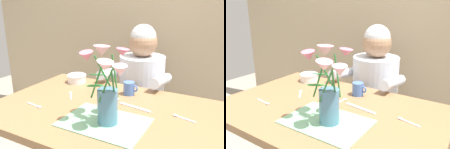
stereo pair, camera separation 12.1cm
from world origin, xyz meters
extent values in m
cube|color=tan|center=(0.00, 1.05, 1.25)|extent=(4.00, 0.10, 2.50)
cube|color=olive|center=(0.00, 0.00, 0.72)|extent=(1.20, 0.80, 0.04)
cylinder|color=olive|center=(-0.54, 0.34, 0.35)|extent=(0.06, 0.06, 0.70)
cylinder|color=#4C4C56|center=(-0.01, 0.62, 0.20)|extent=(0.30, 0.30, 0.40)
cylinder|color=silver|center=(-0.01, 0.62, 0.65)|extent=(0.34, 0.34, 0.50)
sphere|color=#A37A5B|center=(-0.01, 0.62, 1.00)|extent=(0.21, 0.21, 0.21)
sphere|color=silver|center=(-0.01, 0.62, 1.04)|extent=(0.19, 0.19, 0.19)
cylinder|color=silver|center=(-0.20, 0.48, 0.78)|extent=(0.07, 0.33, 0.12)
cylinder|color=silver|center=(0.18, 0.48, 0.78)|extent=(0.07, 0.33, 0.12)
cube|color=#7AB289|center=(0.09, -0.13, 0.74)|extent=(0.40, 0.28, 0.00)
cylinder|color=teal|center=(0.10, -0.13, 0.82)|extent=(0.09, 0.09, 0.17)
cylinder|color=#2D7533|center=(0.14, -0.14, 0.93)|extent=(0.02, 0.03, 0.15)
cone|color=pink|center=(0.17, -0.15, 1.01)|extent=(0.09, 0.10, 0.06)
sphere|color=#E5D14C|center=(0.17, -0.15, 1.01)|extent=(0.02, 0.02, 0.02)
cylinder|color=#2D7533|center=(0.12, -0.08, 0.96)|extent=(0.04, 0.01, 0.20)
cone|color=#DB6684|center=(0.13, -0.03, 1.06)|extent=(0.09, 0.09, 0.04)
sphere|color=#E5D14C|center=(0.13, -0.03, 1.07)|extent=(0.02, 0.02, 0.02)
cylinder|color=#2D7533|center=(0.07, -0.10, 0.96)|extent=(0.07, 0.07, 0.20)
cone|color=pink|center=(0.04, -0.07, 1.07)|extent=(0.11, 0.11, 0.05)
sphere|color=#E5D14C|center=(0.04, -0.07, 1.07)|extent=(0.02, 0.02, 0.02)
cylinder|color=#2D7533|center=(0.06, -0.15, 0.96)|extent=(0.07, 0.01, 0.19)
cone|color=#DB6684|center=(0.02, -0.17, 1.06)|extent=(0.07, 0.07, 0.05)
sphere|color=#E5D14C|center=(0.02, -0.17, 1.06)|extent=(0.02, 0.02, 0.02)
cylinder|color=#2D7533|center=(0.12, -0.16, 0.95)|extent=(0.07, 0.03, 0.17)
cone|color=pink|center=(0.13, -0.20, 1.04)|extent=(0.10, 0.09, 0.05)
sphere|color=#E5D14C|center=(0.13, -0.20, 1.04)|extent=(0.02, 0.02, 0.02)
ellipsoid|color=#2D7533|center=(0.07, -0.18, 0.94)|extent=(0.08, 0.10, 0.02)
ellipsoid|color=#2D7533|center=(0.04, -0.12, 0.97)|extent=(0.10, 0.05, 0.03)
cylinder|color=white|center=(-0.38, 0.29, 0.77)|extent=(0.13, 0.13, 0.05)
torus|color=white|center=(-0.38, 0.29, 0.79)|extent=(0.14, 0.14, 0.01)
cube|color=silver|center=(0.15, 0.09, 0.74)|extent=(0.19, 0.05, 0.00)
cylinder|color=#476BB7|center=(0.04, 0.25, 0.78)|extent=(0.07, 0.07, 0.08)
torus|color=#476BB7|center=(0.08, 0.25, 0.78)|extent=(0.04, 0.01, 0.04)
cube|color=silver|center=(-0.36, -0.14, 0.74)|extent=(0.10, 0.02, 0.00)
ellipsoid|color=silver|center=(-0.31, -0.15, 0.74)|extent=(0.03, 0.02, 0.01)
cube|color=silver|center=(0.01, 0.09, 0.74)|extent=(0.03, 0.10, 0.00)
ellipsoid|color=silver|center=(0.02, 0.14, 0.74)|extent=(0.03, 0.03, 0.01)
cube|color=silver|center=(0.42, 0.08, 0.74)|extent=(0.10, 0.04, 0.00)
ellipsoid|color=silver|center=(0.37, 0.09, 0.74)|extent=(0.03, 0.03, 0.01)
cube|color=silver|center=(-0.25, 0.05, 0.74)|extent=(0.07, 0.08, 0.00)
ellipsoid|color=silver|center=(-0.28, 0.09, 0.74)|extent=(0.03, 0.03, 0.01)
camera|label=1|loc=(0.58, -0.98, 1.28)|focal=37.21mm
camera|label=2|loc=(0.68, -0.91, 1.28)|focal=37.21mm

